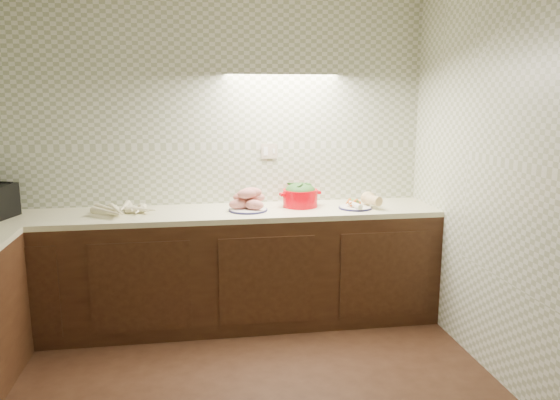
{
  "coord_description": "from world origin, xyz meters",
  "views": [
    {
      "loc": [
        -0.05,
        -2.57,
        1.78
      ],
      "look_at": [
        0.55,
        1.25,
        1.02
      ],
      "focal_mm": 35.0,
      "sensor_mm": 36.0,
      "label": 1
    }
  ],
  "objects": [
    {
      "name": "veg_plate",
      "position": [
        1.23,
        1.45,
        0.94
      ],
      "size": [
        0.32,
        0.31,
        0.12
      ],
      "rotation": [
        0.0,
        0.0,
        0.22
      ],
      "color": "#161442",
      "rests_on": "counter"
    },
    {
      "name": "parsnip_pile",
      "position": [
        -0.56,
        1.46,
        0.93
      ],
      "size": [
        0.52,
        0.41,
        0.08
      ],
      "color": "beige",
      "rests_on": "counter"
    },
    {
      "name": "counter",
      "position": [
        -0.68,
        0.68,
        0.45
      ],
      "size": [
        3.6,
        3.6,
        0.9
      ],
      "color": "black",
      "rests_on": "ground"
    },
    {
      "name": "room",
      "position": [
        0.0,
        0.0,
        1.63
      ],
      "size": [
        3.6,
        3.6,
        2.6
      ],
      "color": "black",
      "rests_on": "ground"
    },
    {
      "name": "sweet_potato_plate",
      "position": [
        0.35,
        1.48,
        0.97
      ],
      "size": [
        0.31,
        0.3,
        0.18
      ],
      "rotation": [
        0.0,
        0.0,
        -0.32
      ],
      "color": "#161442",
      "rests_on": "counter"
    },
    {
      "name": "onion_bowl",
      "position": [
        0.35,
        1.62,
        0.95
      ],
      "size": [
        0.17,
        0.17,
        0.13
      ],
      "color": "black",
      "rests_on": "counter"
    },
    {
      "name": "dutch_oven",
      "position": [
        0.76,
        1.57,
        0.99
      ],
      "size": [
        0.34,
        0.32,
        0.19
      ],
      "rotation": [
        0.0,
        0.0,
        0.2
      ],
      "color": "#D4000B",
      "rests_on": "counter"
    }
  ]
}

